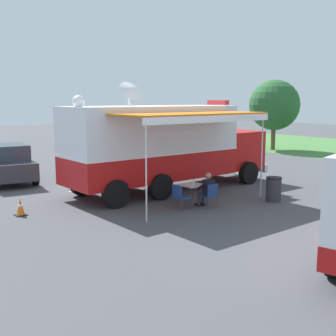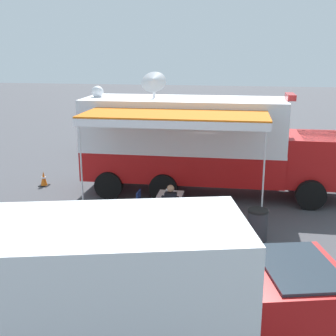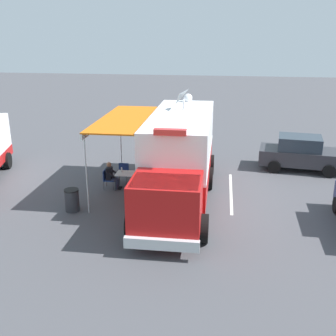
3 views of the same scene
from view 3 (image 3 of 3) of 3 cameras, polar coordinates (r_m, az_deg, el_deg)
name	(u,v)px [view 3 (image 3 of 3)]	position (r m, az deg, el deg)	size (l,w,h in m)	color
ground_plane	(181,192)	(18.29, 1.76, -3.31)	(100.00, 100.00, 0.00)	#47474C
lot_stripe	(231,192)	(18.41, 8.78, -3.37)	(0.12, 4.80, 0.01)	silver
command_truck	(178,155)	(16.95, 1.45, 1.86)	(4.94, 9.52, 4.53)	#B71414
folding_table	(125,174)	(18.56, -6.01, -0.86)	(0.81, 0.81, 0.73)	silver
water_bottle	(122,170)	(18.63, -6.48, -0.27)	(0.07, 0.07, 0.22)	silver
folding_chair_at_table	(107,178)	(18.70, -8.46, -1.33)	(0.49, 0.49, 0.87)	navy
folding_chair_beside_table	(123,171)	(19.46, -6.27, -0.43)	(0.49, 0.49, 0.87)	navy
seated_responder	(111,175)	(18.60, -7.93, -0.95)	(0.66, 0.56, 1.25)	black
trash_bin	(72,200)	(16.67, -13.25, -4.38)	(0.57, 0.57, 0.91)	#2D2D33
traffic_cone	(188,151)	(23.39, 2.79, 2.34)	(0.36, 0.36, 0.58)	black
car_behind_truck	(301,153)	(21.98, 18.07, 1.98)	(4.39, 2.41, 1.76)	#2D2D33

